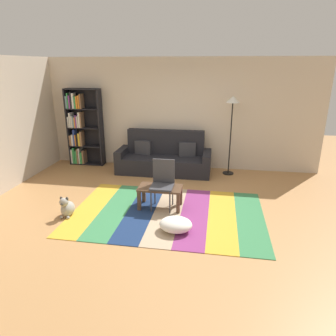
{
  "coord_description": "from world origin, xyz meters",
  "views": [
    {
      "loc": [
        0.94,
        -5.0,
        2.53
      ],
      "look_at": [
        0.04,
        0.43,
        0.65
      ],
      "focal_mm": 32.62,
      "sensor_mm": 36.0,
      "label": 1
    }
  ],
  "objects": [
    {
      "name": "left_wall",
      "position": [
        -3.4,
        0.75,
        1.35
      ],
      "size": [
        0.1,
        5.5,
        2.7
      ],
      "primitive_type": "cube",
      "color": "beige",
      "rests_on": "ground_plane"
    },
    {
      "name": "back_wall",
      "position": [
        0.0,
        2.55,
        1.35
      ],
      "size": [
        6.8,
        0.1,
        2.7
      ],
      "primitive_type": "cube",
      "color": "beige",
      "rests_on": "ground_plane"
    },
    {
      "name": "pouf",
      "position": [
        0.36,
        -0.77,
        0.12
      ],
      "size": [
        0.52,
        0.43,
        0.23
      ],
      "primitive_type": "ellipsoid",
      "color": "white",
      "rests_on": "rug"
    },
    {
      "name": "standing_lamp",
      "position": [
        1.24,
        2.13,
        1.54
      ],
      "size": [
        0.32,
        0.32,
        1.85
      ],
      "color": "black",
      "rests_on": "ground_plane"
    },
    {
      "name": "folding_chair",
      "position": [
        0.0,
        0.09,
        0.53
      ],
      "size": [
        0.4,
        0.4,
        0.9
      ],
      "rotation": [
        0.0,
        0.0,
        -0.35
      ],
      "color": "#38383D",
      "rests_on": "ground_plane"
    },
    {
      "name": "bookshelf",
      "position": [
        -2.55,
        2.3,
        0.93
      ],
      "size": [
        0.9,
        0.28,
        1.96
      ],
      "color": "black",
      "rests_on": "ground_plane"
    },
    {
      "name": "coffee_table",
      "position": [
        -0.04,
        0.04,
        0.33
      ],
      "size": [
        0.79,
        0.44,
        0.4
      ],
      "color": "#513826",
      "rests_on": "rug"
    },
    {
      "name": "couch",
      "position": [
        -0.32,
        2.02,
        0.34
      ],
      "size": [
        2.26,
        0.8,
        1.0
      ],
      "color": "black",
      "rests_on": "ground_plane"
    },
    {
      "name": "ground_plane",
      "position": [
        0.0,
        0.0,
        0.0
      ],
      "size": [
        14.0,
        14.0,
        0.0
      ],
      "primitive_type": "plane",
      "color": "#B27F4C"
    },
    {
      "name": "rug",
      "position": [
        0.13,
        -0.17,
        0.0
      ],
      "size": [
        3.38,
        2.25,
        0.01
      ],
      "color": "gold",
      "rests_on": "ground_plane"
    },
    {
      "name": "tv_remote",
      "position": [
        -0.11,
        0.03,
        0.42
      ],
      "size": [
        0.08,
        0.16,
        0.02
      ],
      "primitive_type": "cube",
      "rotation": [
        0.0,
        0.0,
        -0.22
      ],
      "color": "black",
      "rests_on": "coffee_table"
    },
    {
      "name": "dog",
      "position": [
        -1.58,
        -0.56,
        0.16
      ],
      "size": [
        0.22,
        0.35,
        0.4
      ],
      "color": "#9E998E",
      "rests_on": "ground_plane"
    }
  ]
}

